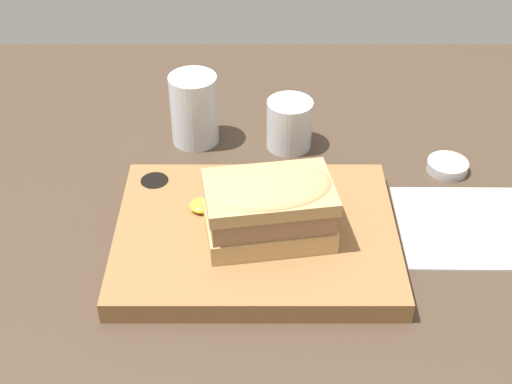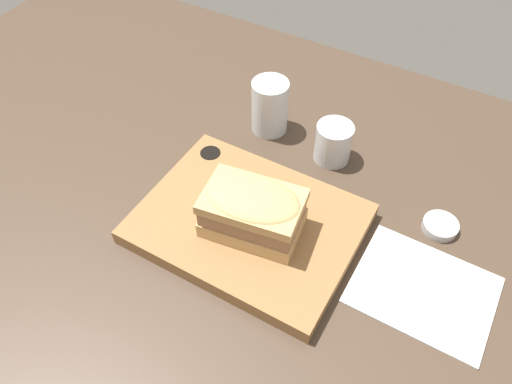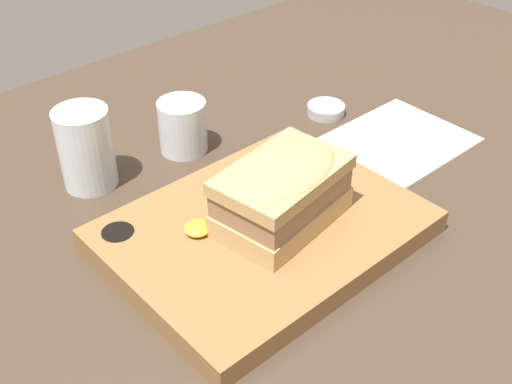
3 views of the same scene
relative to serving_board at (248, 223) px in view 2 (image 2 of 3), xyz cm
name	(u,v)px [view 2 (image 2 of 3)]	position (x,y,z in cm)	size (l,w,h in cm)	color
dining_table	(258,211)	(-0.87, 4.42, -2.32)	(166.50, 96.51, 2.00)	#423326
serving_board	(248,223)	(0.00, 0.00, 0.00)	(32.57, 24.90, 2.70)	olive
sandwich	(253,210)	(1.54, -1.23, 5.53)	(15.35, 11.08, 7.84)	tan
mustard_dollop	(223,186)	(-6.42, 3.20, 1.88)	(2.81, 2.81, 1.12)	yellow
water_glass	(270,109)	(-8.49, 22.17, 3.06)	(6.60, 6.60, 10.11)	silver
wine_glass	(333,144)	(4.72, 20.79, 1.80)	(6.34, 6.34, 7.02)	silver
napkin	(423,290)	(26.96, 2.76, -1.12)	(19.18, 15.36, 0.40)	white
condiment_dish	(440,226)	(25.78, 14.68, -0.60)	(5.47, 5.47, 1.44)	#B2B2B7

